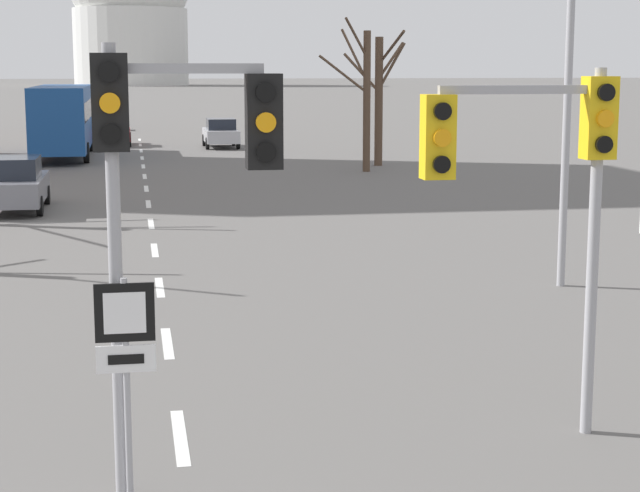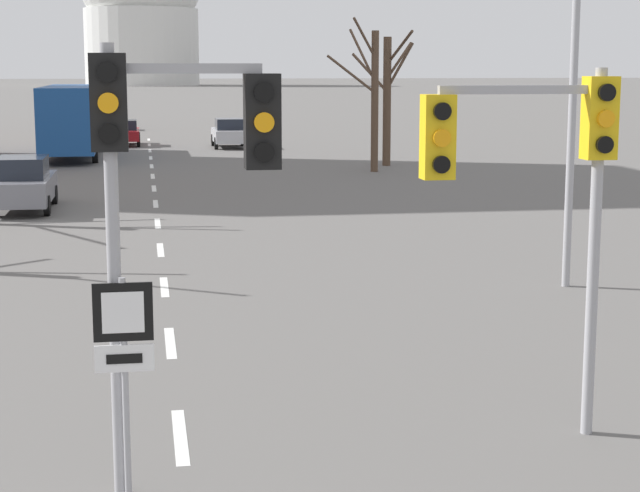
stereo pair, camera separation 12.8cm
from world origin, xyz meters
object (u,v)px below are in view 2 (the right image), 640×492
object	(u,v)px
street_lamp_right	(561,1)
sedan_near_right	(230,133)
traffic_signal_centre_tall	(165,158)
sedan_mid_centre	(124,132)
sedan_far_left	(106,119)
city_bus	(72,116)
traffic_signal_near_right	(541,161)
route_sign_post	(124,351)
sedan_near_left	(23,184)
sedan_far_right	(89,114)

from	to	relation	value
street_lamp_right	sedan_near_right	distance (m)	39.41
traffic_signal_centre_tall	sedan_mid_centre	distance (m)	51.03
sedan_far_left	city_bus	bearing A→B (deg)	-92.10
traffic_signal_near_right	sedan_far_left	distance (m)	65.92
route_sign_post	city_bus	distance (m)	43.31
sedan_near_left	sedan_far_right	bearing A→B (deg)	90.34
sedan_near_right	sedan_far_right	bearing A→B (deg)	109.60
traffic_signal_near_right	sedan_far_left	size ratio (longest dim) A/B	1.07
route_sign_post	sedan_near_right	bearing A→B (deg)	84.15
route_sign_post	sedan_far_right	world-z (taller)	route_sign_post
street_lamp_right	sedan_mid_centre	world-z (taller)	street_lamp_right
route_sign_post	sedan_near_right	size ratio (longest dim) A/B	0.55
sedan_near_left	sedan_near_right	bearing A→B (deg)	71.48
sedan_far_left	traffic_signal_centre_tall	bearing A→B (deg)	-87.61
sedan_near_right	city_bus	world-z (taller)	city_bus
sedan_mid_centre	sedan_near_left	bearing A→B (deg)	-95.43
sedan_near_left	sedan_near_right	world-z (taller)	sedan_near_left
street_lamp_right	sedan_far_right	xyz separation A→B (m)	(-12.10, 63.45, -4.84)
traffic_signal_near_right	street_lamp_right	size ratio (longest dim) A/B	0.47
sedan_near_right	sedan_far_right	size ratio (longest dim) A/B	0.96
sedan_mid_centre	route_sign_post	bearing A→B (deg)	-89.08
route_sign_post	street_lamp_right	bearing A→B (deg)	48.84
traffic_signal_centre_tall	city_bus	distance (m)	43.24
traffic_signal_near_right	route_sign_post	bearing A→B (deg)	-166.95
traffic_signal_centre_tall	sedan_far_left	size ratio (longest dim) A/B	1.13
sedan_near_right	sedan_far_left	size ratio (longest dim) A/B	1.03
traffic_signal_near_right	city_bus	size ratio (longest dim) A/B	0.41
sedan_far_right	sedan_mid_centre	bearing A→B (deg)	-82.39
city_bus	sedan_near_right	bearing A→B (deg)	33.17
route_sign_post	sedan_far_right	distance (m)	73.11
sedan_far_left	sedan_far_right	bearing A→B (deg)	102.66
route_sign_post	sedan_far_right	size ratio (longest dim) A/B	0.53
route_sign_post	sedan_near_left	size ratio (longest dim) A/B	0.51
sedan_near_right	city_bus	distance (m)	9.80
sedan_near_right	sedan_far_left	xyz separation A→B (m)	(-7.28, 18.08, -0.03)
traffic_signal_near_right	route_sign_post	distance (m)	5.22
route_sign_post	city_bus	bearing A→B (deg)	94.20
street_lamp_right	city_bus	xyz separation A→B (m)	(-11.52, 33.64, -3.62)
sedan_far_right	city_bus	bearing A→B (deg)	-88.88
traffic_signal_centre_tall	city_bus	world-z (taller)	traffic_signal_centre_tall
street_lamp_right	sedan_near_right	xyz separation A→B (m)	(-3.38, 38.96, -4.86)
sedan_near_left	traffic_signal_near_right	bearing A→B (deg)	-69.67
street_lamp_right	route_sign_post	bearing A→B (deg)	-131.16
sedan_mid_centre	sedan_near_right	bearing A→B (deg)	-23.80
sedan_near_left	sedan_mid_centre	world-z (taller)	sedan_near_left
traffic_signal_centre_tall	street_lamp_right	xyz separation A→B (m)	(7.89, 9.42, 2.16)
sedan_near_left	sedan_far_left	distance (m)	43.25
street_lamp_right	sedan_far_right	bearing A→B (deg)	100.80
traffic_signal_near_right	sedan_near_right	size ratio (longest dim) A/B	1.04
traffic_signal_near_right	street_lamp_right	distance (m)	9.46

